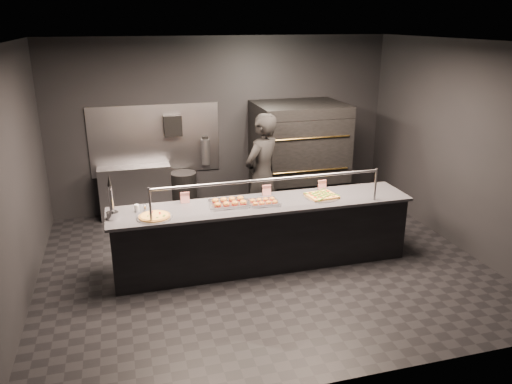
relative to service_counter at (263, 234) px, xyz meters
The scene contains 15 objects.
room 1.03m from the service_counter, 115.57° to the left, with size 6.04×6.00×3.00m.
service_counter is the anchor object (origin of this frame).
pizza_oven 2.30m from the service_counter, 57.73° to the left, with size 1.50×1.23×1.91m.
prep_shelf 2.82m from the service_counter, 124.59° to the left, with size 1.20×0.35×0.90m, color #99999E.
towel_dispenser 2.78m from the service_counter, 110.63° to the left, with size 0.30×0.20×0.35m, color black.
fire_extinguisher 2.50m from the service_counter, 98.30° to the left, with size 0.14×0.14×0.51m.
beer_tap 2.05m from the service_counter, behind, with size 0.15×0.21×0.58m.
round_pizza 1.53m from the service_counter, behind, with size 0.45×0.45×0.03m.
slider_tray_a 0.67m from the service_counter, behind, with size 0.57×0.46×0.08m.
slider_tray_b 0.48m from the service_counter, 90.27° to the right, with size 0.44×0.35×0.06m.
square_pizza 0.97m from the service_counter, ahead, with size 0.49×0.49×0.05m.
condiment_jar 1.70m from the service_counter, behind, with size 0.15×0.06×0.10m.
tent_cards 0.60m from the service_counter, 83.16° to the left, with size 2.10×0.04×0.15m.
trash_bin 2.36m from the service_counter, 109.44° to the left, with size 0.45×0.45×0.75m, color black.
worker 1.18m from the service_counter, 74.40° to the left, with size 0.71×0.47×1.94m, color black.
Camera 1 is at (-1.77, -6.03, 3.26)m, focal length 35.00 mm.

